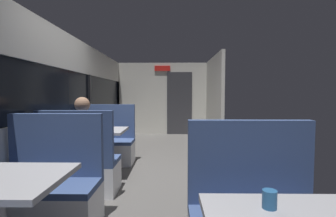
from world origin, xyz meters
name	(u,v)px	position (x,y,z in m)	size (l,w,h in m)	color
ground_plane	(153,179)	(0.00, 0.00, -0.01)	(3.30, 9.20, 0.02)	#514F4C
carriage_window_panel_left	(58,107)	(-1.45, 0.00, 1.11)	(0.09, 8.48, 2.30)	beige
carriage_end_bulkhead	(164,99)	(0.06, 4.19, 1.14)	(2.90, 0.11, 2.30)	beige
carriage_aisle_panel_right	(214,99)	(1.45, 3.00, 1.15)	(0.08, 2.40, 2.30)	beige
bench_near_window_facing_entry	(50,194)	(-0.89, -1.39, 0.33)	(0.95, 0.50, 1.10)	silver
dining_table_mid_window	(97,136)	(-0.89, 0.11, 0.64)	(0.90, 0.70, 0.74)	#9E9EA3
bench_mid_window_facing_end	(80,169)	(-0.89, -0.58, 0.33)	(0.95, 0.50, 1.10)	silver
bench_mid_window_facing_entry	(108,146)	(-0.89, 0.81, 0.33)	(0.95, 0.50, 1.10)	silver
seated_passenger	(82,151)	(-0.89, -0.51, 0.54)	(0.47, 0.55, 1.26)	#26262D
coffee_cup_primary	(270,199)	(0.77, -2.52, 0.79)	(0.07, 0.07, 0.09)	#26598C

